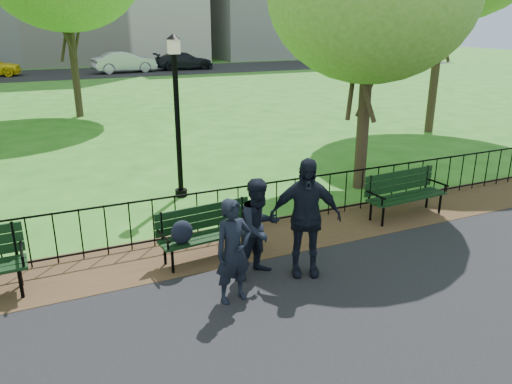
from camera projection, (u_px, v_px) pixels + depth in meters
name	position (u px, v px, depth m)	size (l,w,h in m)	color
ground	(253.00, 286.00, 7.49)	(120.00, 120.00, 0.00)	#29691B
dirt_strip	(218.00, 247.00, 8.77)	(60.00, 1.60, 0.01)	#3A2718
far_street	(62.00, 74.00, 37.56)	(70.00, 9.00, 0.01)	black
iron_fence	(208.00, 212.00, 9.05)	(24.06, 0.06, 1.00)	black
park_bench_main	(198.00, 229.00, 8.10)	(1.73, 0.69, 0.96)	black
park_bench_right_a	(404.00, 189.00, 10.03)	(1.79, 0.64, 1.00)	black
lamppost	(177.00, 112.00, 10.73)	(0.32, 0.32, 3.54)	black
person_left	(233.00, 251.00, 6.87)	(0.55, 0.36, 1.51)	black
person_mid	(259.00, 228.00, 7.59)	(0.76, 0.40, 1.56)	black
person_right	(305.00, 217.00, 7.58)	(1.10, 0.45, 1.87)	black
sedan_silver	(124.00, 62.00, 38.28)	(1.66, 4.76, 1.57)	#B7BBC0
sedan_dark	(184.00, 61.00, 40.82)	(1.93, 4.76, 1.38)	black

